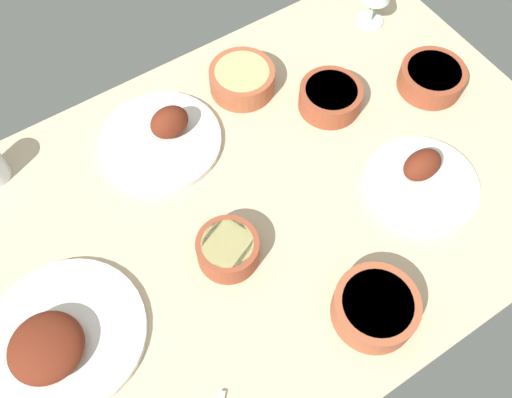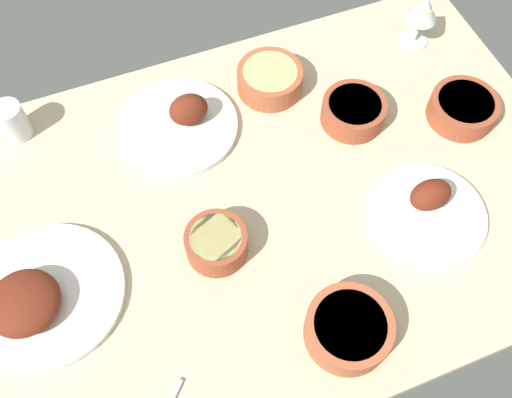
% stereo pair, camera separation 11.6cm
% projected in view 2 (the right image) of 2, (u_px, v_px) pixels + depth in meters
% --- Properties ---
extents(dining_table, '(1.40, 0.90, 0.04)m').
position_uv_depth(dining_table, '(256.00, 208.00, 1.20)').
color(dining_table, '#C6B28E').
rests_on(dining_table, ground).
extents(plate_near_viewer, '(0.27, 0.27, 0.09)m').
position_uv_depth(plate_near_viewer, '(181.00, 122.00, 1.26)').
color(plate_near_viewer, silver).
rests_on(plate_near_viewer, dining_table).
extents(plate_center_main, '(0.24, 0.24, 0.08)m').
position_uv_depth(plate_center_main, '(428.00, 209.00, 1.15)').
color(plate_center_main, silver).
rests_on(plate_center_main, dining_table).
extents(plate_far_side, '(0.29, 0.29, 0.08)m').
position_uv_depth(plate_far_side, '(38.00, 298.00, 1.05)').
color(plate_far_side, silver).
rests_on(plate_far_side, dining_table).
extents(bowl_onions, '(0.15, 0.15, 0.06)m').
position_uv_depth(bowl_onions, '(463.00, 108.00, 1.27)').
color(bowl_onions, brown).
rests_on(bowl_onions, dining_table).
extents(bowl_sauce, '(0.14, 0.14, 0.06)m').
position_uv_depth(bowl_sauce, '(353.00, 111.00, 1.26)').
color(bowl_sauce, brown).
rests_on(bowl_sauce, dining_table).
extents(bowl_potatoes, '(0.12, 0.12, 0.06)m').
position_uv_depth(bowl_potatoes, '(216.00, 243.00, 1.10)').
color(bowl_potatoes, brown).
rests_on(bowl_potatoes, dining_table).
extents(bowl_soup, '(0.16, 0.16, 0.06)m').
position_uv_depth(bowl_soup, '(348.00, 329.00, 1.01)').
color(bowl_soup, '#A35133').
rests_on(bowl_soup, dining_table).
extents(bowl_pasta, '(0.15, 0.15, 0.06)m').
position_uv_depth(bowl_pasta, '(270.00, 79.00, 1.31)').
color(bowl_pasta, '#A35133').
rests_on(bowl_pasta, dining_table).
extents(wine_glass, '(0.08, 0.08, 0.14)m').
position_uv_depth(wine_glass, '(423.00, 11.00, 1.32)').
color(wine_glass, silver).
rests_on(wine_glass, dining_table).
extents(water_tumbler, '(0.07, 0.07, 0.09)m').
position_uv_depth(water_tumbler, '(12.00, 121.00, 1.23)').
color(water_tumbler, silver).
rests_on(water_tumbler, dining_table).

